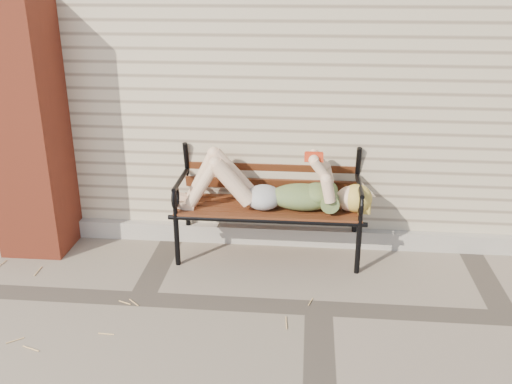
# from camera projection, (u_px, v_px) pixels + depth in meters

# --- Properties ---
(ground) EXTENTS (80.00, 80.00, 0.00)m
(ground) POSITION_uv_depth(u_px,v_px,m) (319.00, 308.00, 3.91)
(ground) COLOR gray
(ground) RESTS_ON ground
(house_wall) EXTENTS (8.00, 4.00, 3.00)m
(house_wall) POSITION_uv_depth(u_px,v_px,m) (322.00, 36.00, 6.15)
(house_wall) COLOR #C4B499
(house_wall) RESTS_ON ground
(foundation_strip) EXTENTS (8.00, 0.10, 0.15)m
(foundation_strip) POSITION_uv_depth(u_px,v_px,m) (318.00, 237.00, 4.79)
(foundation_strip) COLOR #AEA79D
(foundation_strip) RESTS_ON ground
(brick_pillar) EXTENTS (0.50, 0.50, 2.00)m
(brick_pillar) POSITION_uv_depth(u_px,v_px,m) (27.00, 130.00, 4.45)
(brick_pillar) COLOR #9D3A23
(brick_pillar) RESTS_ON ground
(garden_bench) EXTENTS (1.58, 0.63, 1.02)m
(garden_bench) POSITION_uv_depth(u_px,v_px,m) (270.00, 185.00, 4.51)
(garden_bench) COLOR black
(garden_bench) RESTS_ON ground
(reading_woman) EXTENTS (1.49, 0.34, 0.47)m
(reading_woman) POSITION_uv_depth(u_px,v_px,m) (270.00, 187.00, 4.38)
(reading_woman) COLOR #0A324C
(reading_woman) RESTS_ON ground
(straw_scatter) EXTENTS (2.64, 1.45, 0.01)m
(straw_scatter) POSITION_uv_depth(u_px,v_px,m) (92.00, 340.00, 3.57)
(straw_scatter) COLOR #E2B36E
(straw_scatter) RESTS_ON ground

